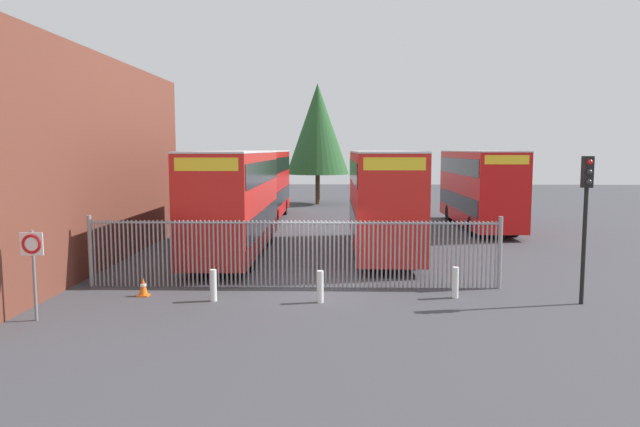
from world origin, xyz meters
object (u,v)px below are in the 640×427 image
Objects in this scene: bollard_near_right at (455,282)px; traffic_light_kerbside at (586,202)px; traffic_cone_by_gate at (143,287)px; speed_limit_sign_post at (32,254)px; double_decker_bus_near_gate at (235,199)px; bollard_center_front at (320,287)px; double_decker_bus_far_back at (263,182)px; bollard_near_left at (213,285)px; double_decker_bus_behind_fence_right at (479,186)px; double_decker_bus_behind_fence_left at (382,197)px.

bollard_near_right is 0.22× the size of traffic_light_kerbside.
traffic_cone_by_gate is 3.68m from speed_limit_sign_post.
speed_limit_sign_post is at bearing -110.06° from double_decker_bus_near_gate.
bollard_near_right is (4.08, 0.66, 0.00)m from bollard_center_front.
bollard_near_right is 1.61× the size of traffic_cone_by_gate.
bollard_near_left is at bearing -87.22° from double_decker_bus_far_back.
double_decker_bus_behind_fence_right is 21.73m from traffic_cone_by_gate.
bollard_center_front is 5.50m from traffic_cone_by_gate.
bollard_center_front is (-8.65, -17.04, -1.95)m from double_decker_bus_behind_fence_right.
traffic_light_kerbside is at bearing -60.36° from double_decker_bus_far_back.
traffic_light_kerbside is (13.08, -0.62, 2.70)m from traffic_cone_by_gate.
double_decker_bus_behind_fence_right is 17.05m from traffic_light_kerbside.
double_decker_bus_behind_fence_right is 11.38× the size of bollard_near_right.
traffic_light_kerbside reaches higher than bollard_near_right.
double_decker_bus_behind_fence_left is 14.57m from speed_limit_sign_post.
double_decker_bus_far_back is 11.38× the size of bollard_center_front.
double_decker_bus_behind_fence_left is at bearing 45.17° from traffic_cone_by_gate.
double_decker_bus_behind_fence_left is at bearing 101.61° from bollard_near_right.
double_decker_bus_near_gate is 1.00× the size of double_decker_bus_far_back.
traffic_cone_by_gate is 0.14× the size of traffic_light_kerbside.
bollard_near_left is 0.22× the size of traffic_light_kerbside.
traffic_cone_by_gate is (-1.64, -7.16, -2.13)m from double_decker_bus_near_gate.
traffic_cone_by_gate is at bearing -102.88° from double_decker_bus_near_gate.
bollard_near_left is at bearing -124.91° from double_decker_bus_behind_fence_right.
traffic_cone_by_gate is (-14.10, -16.40, -2.13)m from double_decker_bus_behind_fence_right.
traffic_light_kerbside reaches higher than traffic_cone_by_gate.
traffic_light_kerbside is at bearing -10.14° from bollard_near_right.
double_decker_bus_near_gate is at bearing 145.81° from traffic_light_kerbside.
double_decker_bus_behind_fence_left is 4.50× the size of speed_limit_sign_post.
double_decker_bus_near_gate reaches higher than traffic_cone_by_gate.
bollard_center_front and bollard_near_right have the same top height.
speed_limit_sign_post is at bearing -132.77° from double_decker_bus_behind_fence_left.
double_decker_bus_near_gate is 4.50× the size of speed_limit_sign_post.
double_decker_bus_far_back is 11.38× the size of bollard_near_right.
double_decker_bus_behind_fence_right and double_decker_bus_far_back have the same top height.
double_decker_bus_far_back is 11.38× the size of bollard_near_left.
double_decker_bus_behind_fence_left is 1.00× the size of double_decker_bus_far_back.
bollard_near_left is 0.40× the size of speed_limit_sign_post.
bollard_near_left is (1.00, -20.67, -1.95)m from double_decker_bus_far_back.
bollard_center_front is (4.18, -20.77, -1.95)m from double_decker_bus_far_back.
double_decker_bus_near_gate is 10.83m from bollard_near_right.
double_decker_bus_behind_fence_right is at bearing 86.56° from traffic_light_kerbside.
double_decker_bus_far_back is at bearing 92.78° from bollard_near_left.
bollard_near_right is 4.39m from traffic_light_kerbside.
traffic_cone_by_gate is at bearing 173.33° from bollard_center_front.
double_decker_bus_behind_fence_right is 24.99m from speed_limit_sign_post.
traffic_cone_by_gate is at bearing -130.70° from double_decker_bus_behind_fence_right.
speed_limit_sign_post is (-3.61, -9.89, -0.65)m from double_decker_bus_near_gate.
speed_limit_sign_post reaches higher than bollard_near_right.
double_decker_bus_near_gate is 8.90m from bollard_center_front.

